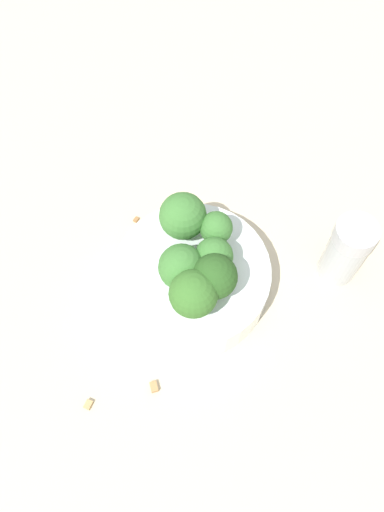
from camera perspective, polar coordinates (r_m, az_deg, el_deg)
The scene contains 12 objects.
ground_plane at distance 0.53m, azimuth 0.00°, elevation -3.43°, with size 3.00×3.00×0.00m, color beige.
bowl at distance 0.51m, azimuth 0.00°, elevation -2.51°, with size 0.16×0.16×0.04m, color silver.
broccoli_floret_0 at distance 0.46m, azimuth -1.20°, elevation -1.34°, with size 0.04×0.04×0.05m.
broccoli_floret_1 at distance 0.47m, azimuth 2.50°, elevation 0.06°, with size 0.04×0.04×0.05m.
broccoli_floret_2 at distance 0.49m, azimuth 2.76°, elevation 3.09°, with size 0.03×0.03×0.04m.
broccoli_floret_3 at distance 0.49m, azimuth -1.05°, elevation 4.52°, with size 0.05×0.05×0.05m.
broccoli_floret_4 at distance 0.45m, azimuth 2.56°, elevation -2.42°, with size 0.04×0.04×0.06m.
broccoli_floret_5 at distance 0.45m, azimuth 0.27°, elevation -4.44°, with size 0.04×0.04×0.06m.
pepper_shaker at distance 0.52m, azimuth 17.23°, elevation 0.61°, with size 0.04×0.04×0.08m.
almond_crumb_0 at distance 0.50m, azimuth -11.81°, elevation -16.24°, with size 0.01×0.01×0.01m, color tan.
almond_crumb_1 at distance 0.49m, azimuth -4.39°, elevation -14.62°, with size 0.01×0.01×0.01m, color #AD7F4C.
almond_crumb_2 at distance 0.57m, azimuth -6.41°, elevation 4.24°, with size 0.01×0.00×0.01m, color olive.
Camera 1 is at (0.01, 0.22, 0.48)m, focal length 35.00 mm.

